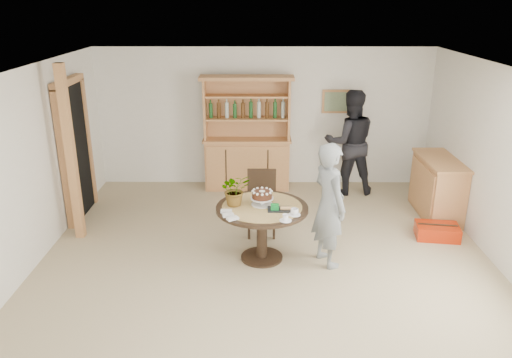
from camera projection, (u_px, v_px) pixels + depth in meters
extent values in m
plane|color=tan|center=(266.00, 280.00, 6.18)|extent=(7.00, 7.00, 0.00)
cube|color=white|center=(264.00, 117.00, 9.04)|extent=(6.00, 0.04, 2.50)
cube|color=white|center=(8.00, 185.00, 5.76)|extent=(0.04, 7.00, 2.50)
cube|color=white|center=(268.00, 77.00, 5.33)|extent=(6.00, 7.00, 0.04)
cube|color=tan|center=(337.00, 101.00, 8.91)|extent=(0.52, 0.03, 0.42)
cube|color=#59724C|center=(337.00, 102.00, 8.89)|extent=(0.44, 0.02, 0.34)
cube|color=black|center=(75.00, 152.00, 7.71)|extent=(0.10, 0.90, 2.10)
cube|color=tan|center=(65.00, 162.00, 7.24)|extent=(0.12, 0.10, 2.10)
cube|color=tan|center=(87.00, 143.00, 8.18)|extent=(0.12, 0.10, 2.10)
cube|color=tan|center=(67.00, 82.00, 7.34)|extent=(0.12, 1.10, 0.10)
cube|color=tan|center=(71.00, 155.00, 6.89)|extent=(0.12, 0.12, 2.50)
cube|color=tan|center=(247.00, 164.00, 9.07)|extent=(1.50, 0.50, 0.90)
cube|color=tan|center=(247.00, 139.00, 8.91)|extent=(1.56, 0.54, 0.04)
cube|color=tan|center=(247.00, 107.00, 8.82)|extent=(1.50, 0.04, 1.06)
cube|color=tan|center=(205.00, 109.00, 8.68)|extent=(0.04, 0.34, 1.06)
cube|color=tan|center=(289.00, 109.00, 8.68)|extent=(0.04, 0.34, 1.06)
cube|color=tan|center=(247.00, 119.00, 8.74)|extent=(1.44, 0.32, 0.03)
cube|color=tan|center=(247.00, 96.00, 8.60)|extent=(1.44, 0.32, 0.03)
cube|color=tan|center=(247.00, 78.00, 8.49)|extent=(1.62, 0.40, 0.06)
cylinder|color=#194C1E|center=(215.00, 110.00, 8.69)|extent=(0.07, 0.07, 0.28)
cylinder|color=#4C2D14|center=(224.00, 110.00, 8.68)|extent=(0.07, 0.07, 0.28)
cylinder|color=#B2BFB2|center=(233.00, 110.00, 8.68)|extent=(0.07, 0.07, 0.28)
cylinder|color=#194C1E|center=(242.00, 110.00, 8.68)|extent=(0.07, 0.07, 0.28)
cylinder|color=#4C2D14|center=(251.00, 110.00, 8.68)|extent=(0.07, 0.07, 0.28)
cylinder|color=#B2BFB2|center=(261.00, 110.00, 8.68)|extent=(0.07, 0.07, 0.28)
cylinder|color=#194C1E|center=(270.00, 110.00, 8.68)|extent=(0.07, 0.07, 0.28)
cylinder|color=#4C2D14|center=(279.00, 110.00, 8.68)|extent=(0.07, 0.07, 0.28)
cube|color=tan|center=(437.00, 188.00, 7.90)|extent=(0.50, 1.20, 0.90)
cube|color=tan|center=(441.00, 160.00, 7.74)|extent=(0.54, 1.26, 0.04)
cylinder|color=black|center=(262.00, 208.00, 6.45)|extent=(1.20, 1.20, 0.04)
cylinder|color=black|center=(262.00, 234.00, 6.58)|extent=(0.14, 0.14, 0.70)
cylinder|color=black|center=(262.00, 257.00, 6.69)|extent=(0.56, 0.56, 0.03)
cylinder|color=tan|center=(262.00, 206.00, 6.44)|extent=(1.04, 1.04, 0.01)
cube|color=black|center=(262.00, 205.00, 7.25)|extent=(0.42, 0.42, 0.04)
cube|color=black|center=(262.00, 185.00, 7.34)|extent=(0.42, 0.03, 0.46)
cube|color=black|center=(262.00, 171.00, 7.27)|extent=(0.42, 0.04, 0.05)
cube|color=black|center=(249.00, 225.00, 7.16)|extent=(0.04, 0.04, 0.44)
cube|color=black|center=(274.00, 225.00, 7.16)|extent=(0.04, 0.04, 0.44)
cube|color=black|center=(250.00, 215.00, 7.50)|extent=(0.04, 0.04, 0.44)
cube|color=black|center=(274.00, 215.00, 7.50)|extent=(0.04, 0.04, 0.44)
cylinder|color=white|center=(262.00, 204.00, 6.49)|extent=(0.28, 0.28, 0.01)
cylinder|color=white|center=(262.00, 201.00, 6.47)|extent=(0.05, 0.05, 0.08)
cylinder|color=white|center=(262.00, 198.00, 6.46)|extent=(0.30, 0.30, 0.01)
cylinder|color=#402112|center=(262.00, 195.00, 6.44)|extent=(0.26, 0.26, 0.09)
cylinder|color=white|center=(262.00, 191.00, 6.42)|extent=(0.08, 0.08, 0.01)
sphere|color=white|center=(271.00, 191.00, 6.42)|extent=(0.04, 0.04, 0.04)
sphere|color=white|center=(270.00, 190.00, 6.48)|extent=(0.04, 0.04, 0.04)
sphere|color=white|center=(267.00, 188.00, 6.52)|extent=(0.04, 0.04, 0.04)
sphere|color=white|center=(262.00, 188.00, 6.54)|extent=(0.04, 0.04, 0.04)
sphere|color=white|center=(257.00, 188.00, 6.52)|extent=(0.04, 0.04, 0.04)
sphere|color=white|center=(254.00, 190.00, 6.48)|extent=(0.04, 0.04, 0.04)
sphere|color=white|center=(253.00, 191.00, 6.42)|extent=(0.04, 0.04, 0.04)
sphere|color=white|center=(254.00, 193.00, 6.37)|extent=(0.04, 0.04, 0.04)
sphere|color=white|center=(257.00, 194.00, 6.33)|extent=(0.04, 0.04, 0.04)
sphere|color=white|center=(262.00, 195.00, 6.31)|extent=(0.04, 0.04, 0.04)
sphere|color=white|center=(267.00, 194.00, 6.33)|extent=(0.04, 0.04, 0.04)
sphere|color=white|center=(270.00, 193.00, 6.37)|extent=(0.04, 0.04, 0.04)
imported|color=#3F7233|center=(235.00, 189.00, 6.42)|extent=(0.47, 0.44, 0.42)
cube|color=black|center=(279.00, 209.00, 6.32)|extent=(0.30, 0.20, 0.01)
cube|color=#0E7E2A|center=(275.00, 207.00, 6.31)|extent=(0.10, 0.10, 0.06)
cube|color=#0E7E2A|center=(275.00, 204.00, 6.30)|extent=(0.11, 0.02, 0.01)
cylinder|color=white|center=(294.00, 215.00, 6.17)|extent=(0.15, 0.15, 0.01)
imported|color=white|center=(295.00, 211.00, 6.16)|extent=(0.10, 0.10, 0.08)
cylinder|color=white|center=(286.00, 220.00, 6.01)|extent=(0.15, 0.15, 0.01)
imported|color=white|center=(286.00, 217.00, 6.00)|extent=(0.08, 0.08, 0.07)
cube|color=white|center=(226.00, 211.00, 6.25)|extent=(0.14, 0.08, 0.03)
cube|color=white|center=(228.00, 215.00, 6.14)|extent=(0.16, 0.11, 0.03)
cube|color=white|center=(233.00, 218.00, 6.04)|extent=(0.16, 0.14, 0.03)
imported|color=slate|center=(329.00, 205.00, 6.32)|extent=(0.60, 0.71, 1.64)
imported|color=black|center=(350.00, 142.00, 8.68)|extent=(0.95, 0.76, 1.85)
cube|color=#B82609|center=(437.00, 231.00, 7.24)|extent=(0.65, 0.48, 0.20)
cube|color=black|center=(438.00, 225.00, 7.20)|extent=(0.56, 0.12, 0.01)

